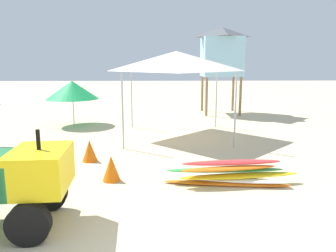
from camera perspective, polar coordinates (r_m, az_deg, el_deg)
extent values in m
cube|color=yellow|center=(5.35, -20.95, -6.88)|extent=(0.87, 1.15, 0.60)
cylinder|color=black|center=(5.23, -21.28, -2.18)|extent=(0.06, 0.06, 0.30)
cylinder|color=black|center=(6.06, -19.64, -10.72)|extent=(0.61, 0.22, 0.60)
cylinder|color=black|center=(5.09, -22.71, -15.20)|extent=(0.61, 0.22, 0.60)
ellipsoid|color=orange|center=(6.97, 9.88, -9.61)|extent=(2.58, 0.56, 0.08)
ellipsoid|color=white|center=(6.97, 11.52, -9.00)|extent=(2.13, 0.62, 0.08)
ellipsoid|color=yellow|center=(6.98, 12.13, -8.30)|extent=(2.48, 0.55, 0.08)
ellipsoid|color=green|center=(7.01, 9.67, -7.41)|extent=(2.44, 0.26, 0.08)
ellipsoid|color=orange|center=(6.86, 10.41, -7.14)|extent=(1.98, 0.50, 0.08)
ellipsoid|color=red|center=(6.99, 10.81, -6.14)|extent=(2.09, 0.43, 0.08)
cylinder|color=#B2B2B7|center=(9.50, -7.75, 2.45)|extent=(0.05, 0.05, 2.17)
cylinder|color=#B2B2B7|center=(9.69, 11.42, 2.50)|extent=(0.05, 0.05, 2.17)
cylinder|color=#B2B2B7|center=(12.65, -6.22, 4.60)|extent=(0.05, 0.05, 2.17)
cylinder|color=#B2B2B7|center=(12.80, 8.24, 4.62)|extent=(0.05, 0.05, 2.17)
pyramid|color=silver|center=(10.95, 1.46, 11.02)|extent=(3.20, 3.20, 0.63)
cylinder|color=olive|center=(15.42, 6.59, 5.01)|extent=(0.12, 0.12, 1.78)
cylinder|color=olive|center=(15.71, 12.25, 4.95)|extent=(0.12, 0.12, 1.78)
cylinder|color=olive|center=(16.96, 5.85, 5.56)|extent=(0.12, 0.12, 1.78)
cylinder|color=olive|center=(17.23, 11.03, 5.50)|extent=(0.12, 0.12, 1.78)
cube|color=#99D1EB|center=(16.23, 9.12, 11.58)|extent=(1.80, 1.80, 1.80)
pyramid|color=#4C5156|center=(16.29, 9.25, 15.54)|extent=(1.98, 1.98, 0.45)
cylinder|color=beige|center=(13.57, -15.90, 3.77)|extent=(0.04, 0.04, 1.74)
cone|color=#19994C|center=(13.52, -16.02, 5.94)|extent=(2.01, 2.01, 0.70)
cone|color=orange|center=(8.62, -13.23, -4.11)|extent=(0.38, 0.38, 0.55)
cone|color=orange|center=(7.15, -9.66, -7.12)|extent=(0.38, 0.38, 0.54)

